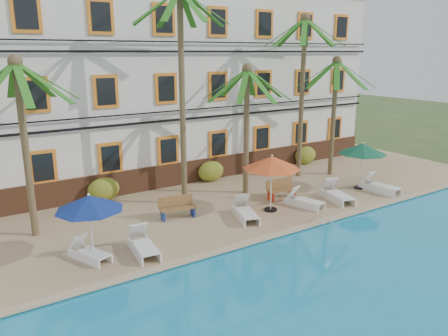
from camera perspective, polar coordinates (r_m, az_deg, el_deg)
ground at (r=18.10m, az=7.16°, el=-7.87°), size 100.00×100.00×0.00m
pool_deck at (r=21.84m, az=-1.33°, el=-3.37°), size 30.00×12.00×0.25m
swimming_pool at (r=14.09m, az=26.62°, el=-16.02°), size 26.00×12.00×0.20m
pool_coping at (r=17.37m, az=9.12°, el=-7.95°), size 30.00×0.35×0.06m
hotel_building at (r=25.16m, az=-7.52°, el=11.14°), size 25.40×6.44×10.22m
palm_a at (r=17.13m, az=-24.86°, el=5.53°), size 4.16×4.16×6.66m
palm_b at (r=19.09m, az=-5.57°, el=12.52°), size 4.16×4.16×9.46m
palm_c at (r=20.75m, az=2.97°, el=7.56°), size 4.16×4.16×6.23m
palm_d at (r=23.97m, az=10.25°, el=11.76°), size 4.16×4.16×8.67m
palm_e at (r=24.79m, az=14.25°, el=8.76°), size 4.16×4.16×6.54m
shrub_left at (r=21.04m, az=-15.45°, el=-2.71°), size 1.50×0.90×1.10m
shrub_mid at (r=23.36m, az=-1.73°, el=-0.42°), size 1.50×0.90×1.10m
shrub_right at (r=27.46m, az=10.58°, el=1.66°), size 1.50×0.90×1.10m
umbrella_blue at (r=15.01m, az=-17.20°, el=-4.40°), size 2.26×2.26×2.27m
umbrella_red at (r=18.70m, az=6.26°, el=0.66°), size 2.52×2.52×2.52m
umbrella_green at (r=22.84m, az=17.65°, el=2.39°), size 2.40×2.40×2.40m
lounger_a at (r=15.53m, az=-17.25°, el=-10.44°), size 1.14×1.74×0.77m
lounger_b at (r=15.52m, az=-10.56°, el=-9.82°), size 0.90×2.00×0.91m
lounger_c at (r=18.27m, az=2.80°, el=-5.70°), size 1.29×2.06×0.92m
lounger_d at (r=19.96m, az=10.34°, el=-4.20°), size 1.12×1.88×0.84m
lounger_e at (r=21.07m, az=14.47°, el=-3.30°), size 1.21×2.16×0.96m
lounger_f at (r=23.02m, az=19.60°, el=-2.18°), size 0.94×2.04×0.93m
bench_left at (r=18.38m, az=-6.12°, el=-5.07°), size 1.56×0.73×0.93m
bench_right at (r=20.86m, az=7.43°, el=-2.66°), size 1.51×0.52×0.93m
pool_ladder at (r=18.25m, az=12.68°, el=-7.09°), size 0.54×0.74×0.74m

